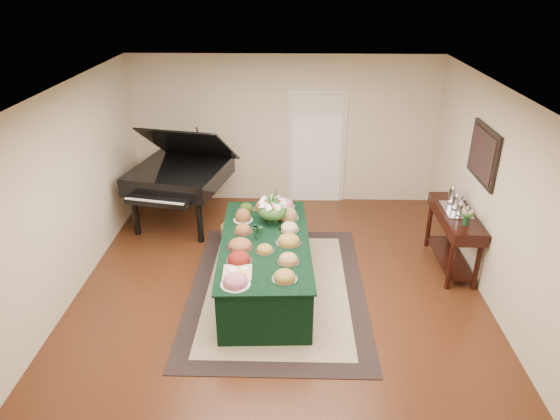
{
  "coord_description": "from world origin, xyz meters",
  "views": [
    {
      "loc": [
        0.16,
        -5.77,
        3.97
      ],
      "look_at": [
        0.0,
        0.3,
        1.05
      ],
      "focal_mm": 32.0,
      "sensor_mm": 36.0,
      "label": 1
    }
  ],
  "objects_px": {
    "buffet_table": "(265,265)",
    "floral_centerpiece": "(273,207)",
    "grand_piano": "(180,174)",
    "mahogany_sideboard": "(455,224)"
  },
  "relations": [
    {
      "from": "buffet_table",
      "to": "floral_centerpiece",
      "type": "relative_size",
      "value": 5.98
    },
    {
      "from": "buffet_table",
      "to": "mahogany_sideboard",
      "type": "relative_size",
      "value": 1.79
    },
    {
      "from": "floral_centerpiece",
      "to": "mahogany_sideboard",
      "type": "height_order",
      "value": "floral_centerpiece"
    },
    {
      "from": "buffet_table",
      "to": "grand_piano",
      "type": "relative_size",
      "value": 1.29
    },
    {
      "from": "floral_centerpiece",
      "to": "mahogany_sideboard",
      "type": "distance_m",
      "value": 2.63
    },
    {
      "from": "floral_centerpiece",
      "to": "grand_piano",
      "type": "height_order",
      "value": "grand_piano"
    },
    {
      "from": "grand_piano",
      "to": "mahogany_sideboard",
      "type": "relative_size",
      "value": 1.39
    },
    {
      "from": "floral_centerpiece",
      "to": "mahogany_sideboard",
      "type": "relative_size",
      "value": 0.3
    },
    {
      "from": "floral_centerpiece",
      "to": "mahogany_sideboard",
      "type": "bearing_deg",
      "value": 2.77
    },
    {
      "from": "mahogany_sideboard",
      "to": "floral_centerpiece",
      "type": "bearing_deg",
      "value": -177.23
    }
  ]
}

